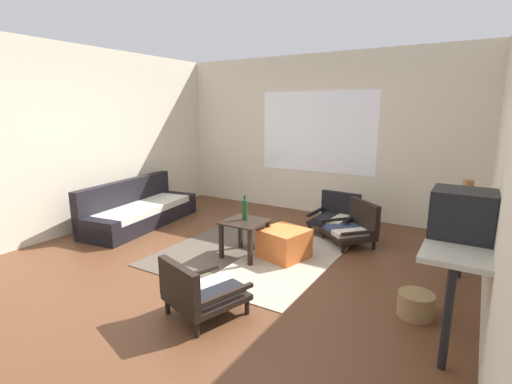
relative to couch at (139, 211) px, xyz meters
name	(u,v)px	position (x,y,z in m)	size (l,w,h in m)	color
ground_plane	(209,274)	(2.10, -0.87, -0.22)	(7.80, 7.80, 0.00)	#56331E
far_wall_with_window	(318,136)	(2.10, 2.19, 1.13)	(5.60, 0.13, 2.70)	beige
side_wall_left	(76,140)	(-0.56, -0.57, 1.13)	(0.12, 6.60, 2.70)	beige
area_rug	(249,254)	(2.16, -0.16, -0.21)	(2.04, 2.08, 0.01)	#4C4238
couch	(139,211)	(0.00, 0.00, 0.00)	(0.98, 2.09, 0.70)	black
coffee_table	(245,229)	(2.16, -0.24, 0.13)	(0.49, 0.50, 0.46)	black
armchair_by_window	(336,215)	(2.78, 1.30, 0.03)	(0.65, 0.61, 0.57)	black
armchair_striped_foreground	(199,291)	(2.58, -1.61, 0.02)	(0.72, 0.75, 0.55)	black
armchair_corner	(353,226)	(3.17, 0.90, 0.03)	(0.84, 0.83, 0.58)	black
ottoman_orange	(284,244)	(2.59, -0.02, -0.04)	(0.50, 0.50, 0.36)	#D1662D
console_shelf	(461,235)	(4.47, -0.38, 0.51)	(0.45, 1.85, 0.81)	#B2AD9E
crt_television	(462,213)	(4.47, -0.67, 0.78)	(0.44, 0.40, 0.37)	black
clay_vase	(466,202)	(4.47, 0.05, 0.72)	(0.21, 0.21, 0.34)	#935B38
glass_bottle	(245,209)	(2.14, -0.20, 0.37)	(0.06, 0.06, 0.31)	#194723
wicker_basket	(416,305)	(4.20, -0.61, -0.11)	(0.31, 0.31, 0.21)	olive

